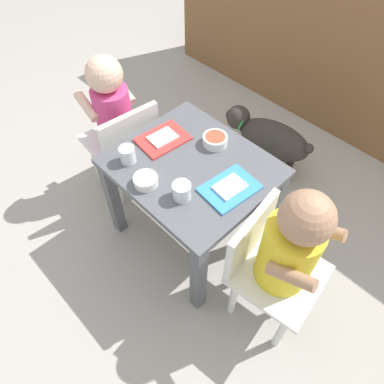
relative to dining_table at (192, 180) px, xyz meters
name	(u,v)px	position (x,y,z in m)	size (l,w,h in m)	color
ground_plane	(192,232)	(0.00, 0.00, -0.37)	(7.00, 7.00, 0.00)	#9E998E
kitchen_cabinet_back	(361,41)	(0.00, 1.19, 0.11)	(2.28, 0.30, 0.95)	brown
dining_table	(192,180)	(0.00, 0.00, 0.00)	(0.56, 0.49, 0.45)	#515459
seated_child_left	(115,115)	(-0.44, -0.02, 0.07)	(0.31, 0.31, 0.69)	silver
seated_child_right	(286,249)	(0.44, -0.03, 0.07)	(0.31, 0.31, 0.70)	silver
dog	(269,137)	(-0.04, 0.58, -0.18)	(0.47, 0.24, 0.29)	#332D28
food_tray_left	(163,139)	(-0.17, 0.01, 0.09)	(0.16, 0.20, 0.02)	red
food_tray_right	(230,188)	(0.17, 0.01, 0.09)	(0.16, 0.20, 0.02)	#388CD8
water_cup_left	(182,192)	(0.08, -0.13, 0.11)	(0.06, 0.06, 0.06)	white
water_cup_right	(128,155)	(-0.17, -0.15, 0.11)	(0.06, 0.06, 0.06)	white
cereal_bowl_left_side	(215,140)	(-0.02, 0.14, 0.11)	(0.09, 0.09, 0.04)	white
veggie_bowl_near	(146,180)	(-0.05, -0.18, 0.10)	(0.08, 0.08, 0.03)	white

